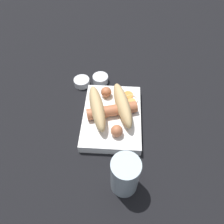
# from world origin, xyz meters

# --- Properties ---
(ground_plane) EXTENTS (3.00, 3.00, 0.00)m
(ground_plane) POSITION_xyz_m (0.00, 0.00, 0.00)
(ground_plane) COLOR black
(food_tray) EXTENTS (0.24, 0.17, 0.03)m
(food_tray) POSITION_xyz_m (0.00, 0.00, 0.01)
(food_tray) COLOR white
(food_tray) RESTS_ON ground_plane
(bread_roll) EXTENTS (0.19, 0.16, 0.06)m
(bread_roll) POSITION_xyz_m (0.01, 0.01, 0.06)
(bread_roll) COLOR tan
(bread_roll) RESTS_ON food_tray
(sausage) EXTENTS (0.18, 0.15, 0.03)m
(sausage) POSITION_xyz_m (0.00, 0.00, 0.05)
(sausage) COLOR #B26642
(sausage) RESTS_ON food_tray
(pickled_veggies) EXTENTS (0.07, 0.07, 0.00)m
(pickled_veggies) POSITION_xyz_m (0.06, -0.05, 0.03)
(pickled_veggies) COLOR #F99E4C
(pickled_veggies) RESTS_ON food_tray
(condiment_cup_near) EXTENTS (0.05, 0.05, 0.02)m
(condiment_cup_near) POSITION_xyz_m (0.17, 0.05, 0.01)
(condiment_cup_near) COLOR silver
(condiment_cup_near) RESTS_ON ground_plane
(condiment_cup_far) EXTENTS (0.05, 0.05, 0.02)m
(condiment_cup_far) POSITION_xyz_m (0.15, 0.12, 0.01)
(condiment_cup_far) COLOR silver
(condiment_cup_far) RESTS_ON ground_plane
(drink_glass) EXTENTS (0.07, 0.07, 0.12)m
(drink_glass) POSITION_xyz_m (-0.20, -0.04, 0.06)
(drink_glass) COLOR silver
(drink_glass) RESTS_ON ground_plane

